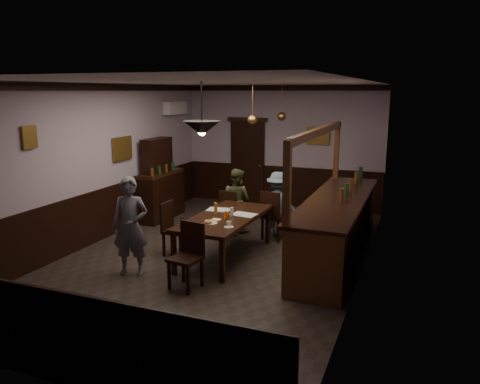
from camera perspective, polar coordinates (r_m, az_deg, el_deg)
The scene contains 31 objects.
room at distance 8.02m, azimuth -2.94°, elevation 2.47°, with size 5.01×8.01×3.01m.
dining_table at distance 8.06m, azimuth -1.85°, elevation -3.40°, with size 1.05×2.22×0.75m.
chair_far_left at distance 9.42m, azimuth -1.17°, elevation -2.25°, with size 0.46×0.46×0.92m.
chair_far_right at distance 9.09m, azimuth 4.00°, elevation -2.60°, with size 0.51×0.51×0.98m.
chair_near at distance 6.98m, azimuth -6.31°, elevation -7.30°, with size 0.48×0.48×0.97m.
chair_side at distance 8.36m, azimuth -8.23°, elevation -4.14°, with size 0.42×0.42×0.95m.
person_standing at distance 7.51m, azimuth -13.20°, elevation -4.11°, with size 0.57×0.38×1.57m, color #575864.
person_seated_left at distance 9.62m, azimuth -0.44°, elevation -0.98°, with size 0.64×0.50×1.31m, color #4E5231.
person_seated_right at distance 9.31m, azimuth 4.66°, elevation -1.50°, with size 0.84×0.48×1.31m, color slate.
newspaper_left at distance 8.47m, azimuth -2.58°, elevation -2.16°, with size 0.42×0.30×0.01m, color silver.
newspaper_right at distance 8.13m, azimuth 0.47°, elevation -2.76°, with size 0.42×0.30×0.01m, color silver.
napkin at distance 7.84m, azimuth -2.94°, elevation -3.36°, with size 0.15×0.15×0.00m, color #FCCF5C.
saucer at distance 7.39m, azimuth -1.36°, elevation -4.29°, with size 0.15×0.15×0.01m, color white.
coffee_cup at distance 7.43m, azimuth -1.36°, elevation -3.85°, with size 0.08×0.08×0.07m, color white.
pastry_plate at distance 7.61m, azimuth -3.58°, elevation -3.80°, with size 0.22×0.22×0.01m, color white.
pastry_ring_a at distance 7.62m, azimuth -3.88°, elevation -3.58°, with size 0.13×0.13×0.04m, color #C68C47.
pastry_ring_b at distance 7.58m, azimuth -3.87°, elevation -3.65°, with size 0.13×0.13×0.04m, color #C68C47.
soda_can at distance 7.87m, azimuth -1.71°, elevation -2.84°, with size 0.07×0.07×0.12m, color orange.
beer_glass at distance 8.17m, azimuth -2.99°, elevation -2.00°, with size 0.06×0.06×0.20m, color #BF721E.
water_glass at distance 8.04m, azimuth -1.00°, elevation -2.41°, with size 0.06×0.06×0.15m, color silver.
pepper_mill at distance 7.51m, azimuth -7.04°, elevation -3.59°, with size 0.04×0.04×0.14m, color black.
sideboard at distance 10.73m, azimuth -9.78°, elevation 0.64°, with size 0.49×1.38×1.83m.
bar_counter at distance 8.26m, azimuth 11.72°, elevation -4.10°, with size 0.93×4.00×2.25m.
door_back at distance 12.04m, azimuth 0.92°, elevation 3.61°, with size 0.90×0.06×2.10m, color black.
ac_unit at distance 11.58m, azimuth -7.91°, elevation 10.11°, with size 0.20×0.85×0.30m.
picture_left_small at distance 8.04m, azimuth -24.27°, elevation 6.11°, with size 0.04×0.28×0.36m.
picture_left_large at distance 9.91m, azimuth -14.14°, elevation 5.16°, with size 0.04×0.62×0.48m.
picture_back at distance 11.46m, azimuth 9.47°, elevation 6.78°, with size 0.55×0.04×0.42m.
pendant_iron at distance 7.07m, azimuth -4.66°, elevation 7.74°, with size 0.56×0.56×0.80m.
pendant_brass_mid at distance 9.32m, azimuth 1.53°, elevation 8.79°, with size 0.20×0.20×0.81m.
pendant_brass_far at distance 10.55m, azimuth 5.12°, elevation 9.15°, with size 0.20×0.20×0.81m.
Camera 1 is at (3.26, -7.20, 2.86)m, focal length 35.00 mm.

